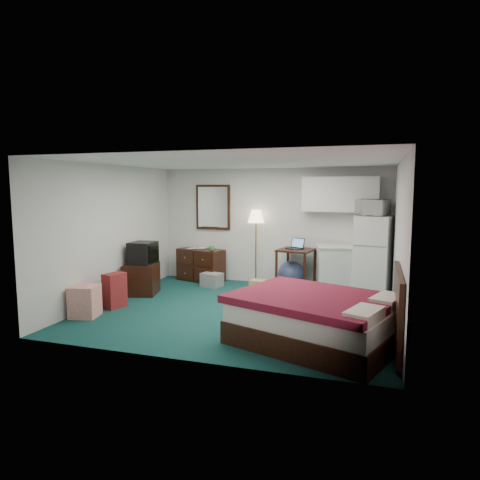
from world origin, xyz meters
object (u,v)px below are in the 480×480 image
(dresser, at_px, (201,265))
(suitcase, at_px, (115,290))
(floor_lamp, at_px, (256,247))
(tv_stand, at_px, (141,279))
(fridge, at_px, (373,256))
(bed, at_px, (316,320))
(desk, at_px, (296,269))
(kitchen_counter, at_px, (338,270))

(dresser, xyz_separation_m, suitcase, (-0.57, -2.49, -0.05))
(floor_lamp, distance_m, tv_stand, 2.51)
(fridge, distance_m, bed, 3.08)
(dresser, height_order, suitcase, dresser)
(desk, height_order, kitchen_counter, kitchen_counter)
(desk, distance_m, suitcase, 3.60)
(kitchen_counter, height_order, suitcase, kitchen_counter)
(suitcase, bearing_deg, bed, 4.60)
(fridge, bearing_deg, tv_stand, -151.30)
(dresser, distance_m, bed, 4.36)
(dresser, bearing_deg, fridge, 13.05)
(floor_lamp, height_order, desk, floor_lamp)
(dresser, distance_m, kitchen_counter, 3.04)
(fridge, bearing_deg, bed, -90.86)
(floor_lamp, bearing_deg, desk, -15.51)
(dresser, distance_m, floor_lamp, 1.34)
(floor_lamp, height_order, fridge, floor_lamp)
(fridge, bearing_deg, suitcase, -139.49)
(kitchen_counter, height_order, bed, kitchen_counter)
(floor_lamp, bearing_deg, suitcase, -125.59)
(desk, distance_m, tv_stand, 3.11)
(kitchen_counter, distance_m, fridge, 0.73)
(dresser, relative_size, tv_stand, 1.60)
(tv_stand, bearing_deg, desk, 9.43)
(bed, height_order, tv_stand, bed)
(dresser, distance_m, fridge, 3.72)
(dresser, relative_size, kitchen_counter, 1.16)
(floor_lamp, distance_m, bed, 3.70)
(bed, bearing_deg, floor_lamp, 138.23)
(bed, bearing_deg, fridge, 96.84)
(dresser, xyz_separation_m, kitchen_counter, (3.04, -0.14, 0.09))
(kitchen_counter, xyz_separation_m, bed, (-0.04, -3.02, -0.13))
(floor_lamp, relative_size, desk, 1.92)
(tv_stand, xyz_separation_m, suitcase, (0.07, -1.01, 0.00))
(tv_stand, relative_size, suitcase, 1.08)
(kitchen_counter, distance_m, suitcase, 4.31)
(floor_lamp, relative_size, bed, 0.80)
(tv_stand, bearing_deg, suitcase, -101.09)
(suitcase, bearing_deg, tv_stand, 109.25)
(desk, height_order, tv_stand, desk)
(bed, relative_size, tv_stand, 3.09)
(fridge, height_order, tv_stand, fridge)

